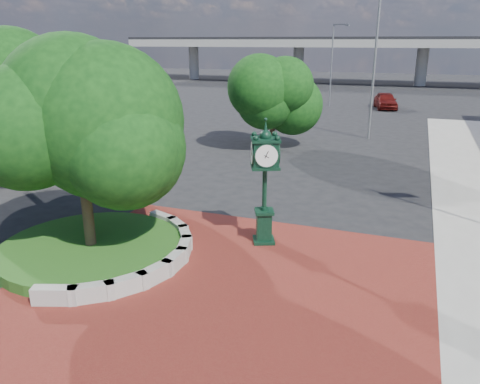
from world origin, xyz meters
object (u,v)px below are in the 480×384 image
Objects in this scene: parked_car at (386,101)px; street_lamp_near at (379,55)px; street_lamp_far at (333,59)px; post_clock at (265,178)px.

street_lamp_near reaches higher than parked_car.
parked_car is at bearing 0.89° from street_lamp_far.
street_lamp_near is 18.11m from street_lamp_far.
post_clock is 37.97m from street_lamp_far.
parked_car is 17.89m from street_lamp_near.
street_lamp_far is at bearing 96.43° from post_clock.
street_lamp_far is (-6.05, 17.04, -0.96)m from street_lamp_near.
street_lamp_near reaches higher than street_lamp_far.
post_clock is 20.98m from street_lamp_near.
street_lamp_near is (0.27, -17.13, 5.15)m from parked_car.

